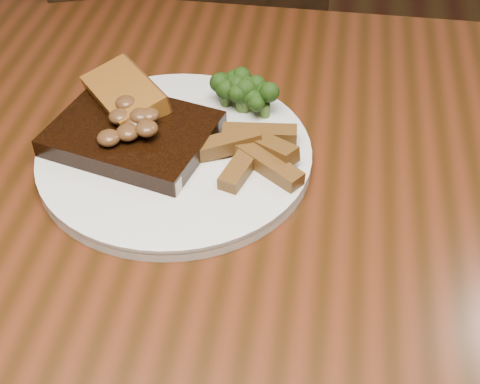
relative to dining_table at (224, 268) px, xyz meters
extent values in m
cube|color=#451D0D|center=(0.00, 0.00, 0.07)|extent=(1.60, 0.90, 0.04)
cube|color=black|center=(-0.20, 0.69, -0.19)|extent=(0.58, 0.58, 0.04)
cylinder|color=black|center=(-0.09, 0.92, -0.43)|extent=(0.04, 0.04, 0.45)
cylinder|color=black|center=(-0.43, 0.81, -0.43)|extent=(0.04, 0.04, 0.45)
cylinder|color=black|center=(0.03, 0.58, -0.43)|extent=(0.04, 0.04, 0.45)
cylinder|color=black|center=(-0.31, 0.46, -0.43)|extent=(0.04, 0.04, 0.45)
cube|color=black|center=(-0.13, 0.50, 0.07)|extent=(0.44, 0.18, 0.48)
cylinder|color=silver|center=(-0.07, 0.07, 0.10)|extent=(0.36, 0.36, 0.01)
cube|color=black|center=(-0.12, 0.08, 0.12)|extent=(0.20, 0.17, 0.03)
cube|color=#BEB293|center=(-0.12, 0.02, 0.11)|extent=(0.14, 0.05, 0.02)
cube|color=#914C1A|center=(-0.14, 0.13, 0.12)|extent=(0.12, 0.12, 0.02)
camera|label=1|loc=(0.09, -0.49, 0.58)|focal=50.00mm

